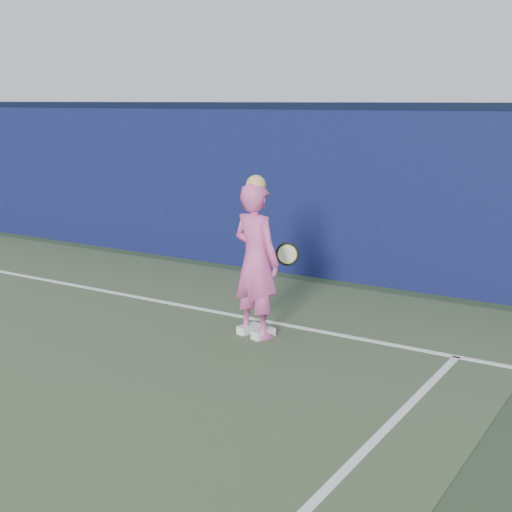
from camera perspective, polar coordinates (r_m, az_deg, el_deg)
The scene contains 4 objects.
backstop_wall at distance 11.79m, azimuth -3.22°, elevation 5.62°, with size 24.00×0.40×2.50m, color #0D143D.
wall_cap at distance 11.71m, azimuth -3.30°, elevation 11.95°, with size 24.00×0.42×0.10m, color black.
player at distance 7.94m, azimuth 0.00°, elevation -0.33°, with size 0.73×0.57×1.83m.
racket at distance 8.29m, azimuth 2.35°, elevation 0.12°, with size 0.52×0.14×0.28m.
Camera 1 is at (6.73, -3.07, 2.63)m, focal length 50.00 mm.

